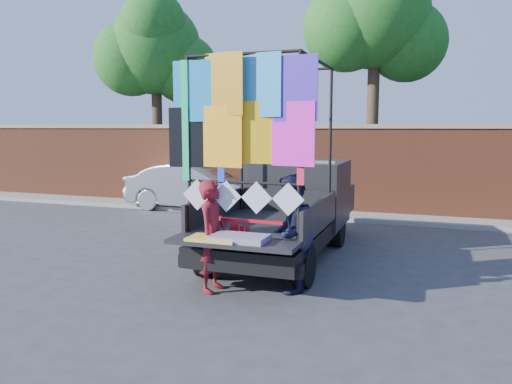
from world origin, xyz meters
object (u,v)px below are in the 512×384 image
(sedan, at_px, (196,187))
(man, at_px, (290,234))
(woman, at_px, (213,236))
(pickup_truck, at_px, (291,207))

(sedan, relative_size, man, 2.37)
(sedan, distance_m, woman, 7.76)
(pickup_truck, bearing_deg, woman, -98.73)
(pickup_truck, relative_size, man, 3.16)
(pickup_truck, xyz_separation_m, man, (0.68, -2.51, -0.00))
(pickup_truck, height_order, sedan, pickup_truck)
(sedan, relative_size, woman, 2.49)
(man, bearing_deg, woman, -76.89)
(pickup_truck, distance_m, man, 2.60)
(sedan, height_order, woman, woman)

